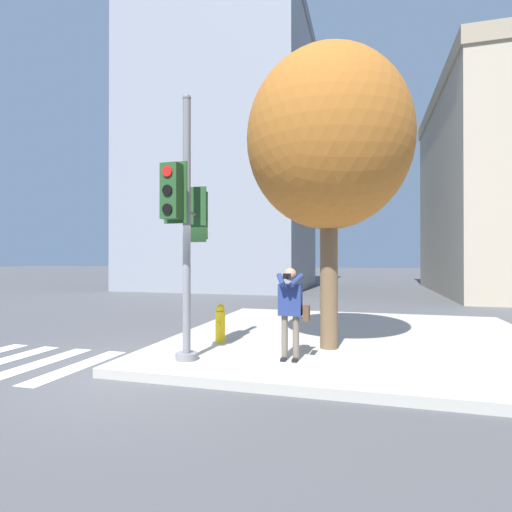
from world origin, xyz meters
TOP-DOWN VIEW (x-y plane):
  - ground_plane at (0.00, 0.00)m, footprint 160.00×160.00m
  - sidewalk_corner at (3.50, 3.50)m, footprint 8.00×8.00m
  - traffic_signal_pole at (0.70, 0.41)m, footprint 0.42×1.35m
  - person_photographer at (2.48, 0.87)m, footprint 0.58×0.54m
  - street_tree at (3.03, 1.98)m, footprint 3.24×3.24m
  - fire_hydrant at (0.76, 1.96)m, footprint 0.21×0.27m
  - building_left at (-5.40, 19.07)m, footprint 11.03×10.05m

SIDE VIEW (x-z plane):
  - ground_plane at x=0.00m, z-range 0.00..0.00m
  - sidewalk_corner at x=3.50m, z-range 0.00..0.16m
  - fire_hydrant at x=0.76m, z-range 0.15..0.95m
  - person_photographer at x=2.48m, z-range 0.31..1.91m
  - traffic_signal_pole at x=0.70m, z-range 0.26..4.92m
  - street_tree at x=3.03m, z-range 1.30..7.21m
  - building_left at x=-5.40m, z-range 0.01..18.14m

